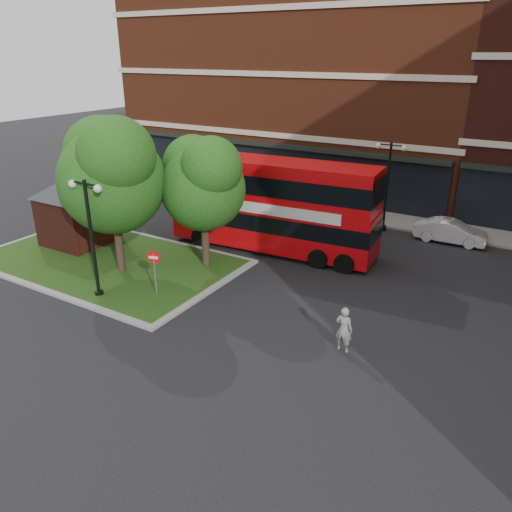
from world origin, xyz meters
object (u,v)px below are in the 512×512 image
Objects in this scene: bus at (272,200)px; car_silver at (312,199)px; car_white at (451,231)px; woman at (344,329)px.

car_silver is at bearing 94.72° from bus.
car_white is at bearing -100.93° from car_silver.
woman is at bearing -152.37° from car_silver.
bus is at bearing -172.24° from car_silver.
car_white is at bearing 32.64° from bus.
woman reaches higher than car_silver.
bus reaches higher than car_silver.
car_white is (7.69, 5.80, -2.05)m from bus.
car_white is (0.95, 12.81, -0.22)m from woman.
car_silver reaches higher than car_white.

